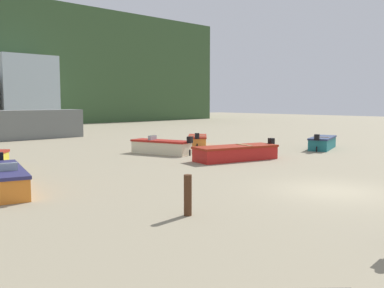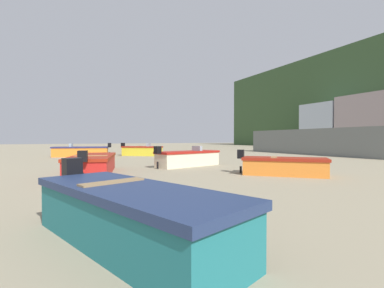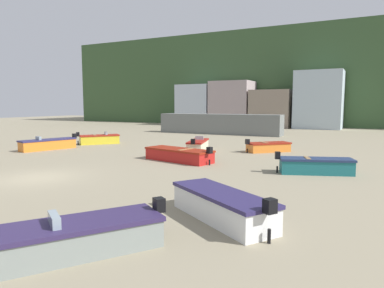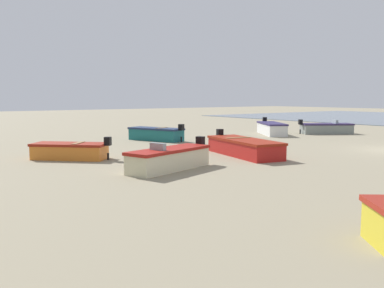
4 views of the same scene
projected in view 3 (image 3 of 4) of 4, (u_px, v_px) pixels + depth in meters
name	position (u px, v px, depth m)	size (l,w,h in m)	color
ground_plane	(38.00, 178.00, 18.44)	(160.00, 160.00, 0.00)	gray
headland_hill	(294.00, 82.00, 75.93)	(90.00, 32.00, 17.36)	#37522F
harbor_pier	(219.00, 124.00, 45.91)	(16.30, 2.40, 2.58)	slate
townhouse_centre	(197.00, 105.00, 65.90)	(6.40, 6.07, 7.43)	silver
townhouse_centre_right	(232.00, 104.00, 62.56)	(7.06, 5.69, 7.87)	#A39293
townhouse_right	(272.00, 109.00, 59.17)	(6.64, 5.06, 6.23)	gray
townhouse_far_right	(319.00, 100.00, 55.97)	(7.11, 5.76, 9.07)	silver
boat_grey_0	(84.00, 236.00, 9.10)	(3.48, 4.17, 1.15)	gray
boat_orange_1	(268.00, 147.00, 28.53)	(3.45, 3.44, 1.08)	orange
boat_orange_2	(48.00, 144.00, 29.91)	(2.36, 4.96, 1.22)	orange
boat_teal_3	(316.00, 166.00, 19.47)	(4.22, 2.56, 1.18)	#1D696F
boat_cream_4	(198.00, 145.00, 29.06)	(2.30, 4.35, 1.20)	beige
boat_yellow_5	(99.00, 139.00, 34.19)	(3.36, 3.70, 1.21)	gold
boat_white_7	(222.00, 206.00, 11.65)	(4.44, 3.61, 1.25)	white
boat_red_8	(179.00, 155.00, 23.84)	(5.34, 2.80, 1.16)	red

